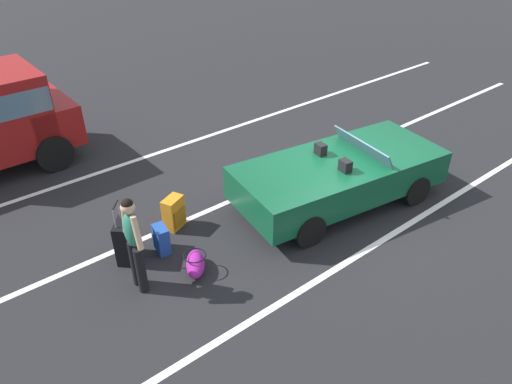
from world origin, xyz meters
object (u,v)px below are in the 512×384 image
(suitcase_medium_bright, at_px, (174,213))
(duffel_bag, at_px, (195,264))
(suitcase_small_carryon, at_px, (161,240))
(traveler_person, at_px, (133,240))
(suitcase_large_black, at_px, (127,241))
(convertible_car, at_px, (347,173))

(suitcase_medium_bright, height_order, duffel_bag, suitcase_medium_bright)
(suitcase_small_carryon, height_order, duffel_bag, suitcase_small_carryon)
(traveler_person, bearing_deg, suitcase_large_black, 79.40)
(suitcase_small_carryon, bearing_deg, suitcase_large_black, -11.35)
(convertible_car, xyz_separation_m, suitcase_small_carryon, (-3.67, 0.84, -0.34))
(convertible_car, distance_m, suitcase_medium_bright, 3.42)
(suitcase_medium_bright, xyz_separation_m, traveler_person, (-1.22, -1.02, 0.62))
(traveler_person, bearing_deg, duffel_bag, -13.29)
(suitcase_small_carryon, height_order, traveler_person, traveler_person)
(convertible_car, relative_size, suitcase_small_carryon, 8.70)
(suitcase_large_black, relative_size, duffel_bag, 1.56)
(duffel_bag, bearing_deg, suitcase_small_carryon, 102.20)
(convertible_car, xyz_separation_m, suitcase_large_black, (-4.20, 1.03, -0.22))
(suitcase_small_carryon, bearing_deg, traveler_person, 47.02)
(suitcase_large_black, distance_m, suitcase_medium_bright, 1.09)
(suitcase_large_black, height_order, suitcase_medium_bright, suitcase_large_black)
(suitcase_large_black, xyz_separation_m, traveler_person, (-0.17, -0.74, 0.56))
(suitcase_medium_bright, height_order, suitcase_small_carryon, suitcase_medium_bright)
(suitcase_large_black, height_order, suitcase_small_carryon, suitcase_large_black)
(suitcase_large_black, xyz_separation_m, suitcase_medium_bright, (1.05, 0.28, -0.06))
(duffel_bag, bearing_deg, traveler_person, 164.70)
(suitcase_medium_bright, xyz_separation_m, suitcase_small_carryon, (-0.53, -0.46, -0.06))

